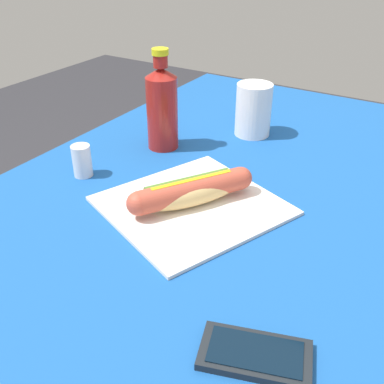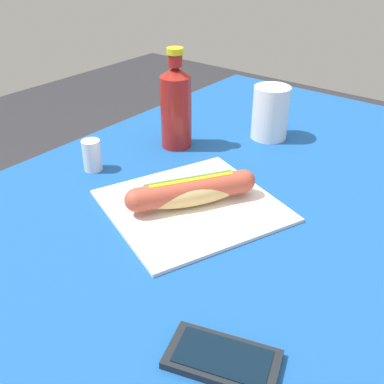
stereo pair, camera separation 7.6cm
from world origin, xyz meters
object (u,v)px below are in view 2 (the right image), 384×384
at_px(salt_shaker, 92,155).
at_px(drinking_cup, 270,113).
at_px(cell_phone, 222,359).
at_px(hot_dog, 192,191).
at_px(soda_bottle, 176,106).

bearing_deg(salt_shaker, drinking_cup, -28.69).
bearing_deg(cell_phone, drinking_cup, 25.49).
bearing_deg(hot_dog, salt_shaker, 93.10).
bearing_deg(salt_shaker, cell_phone, -115.18).
xyz_separation_m(cell_phone, salt_shaker, (0.22, 0.46, 0.03)).
distance_m(hot_dog, soda_bottle, 0.26).
relative_size(soda_bottle, salt_shaker, 3.38).
height_order(soda_bottle, salt_shaker, soda_bottle).
bearing_deg(salt_shaker, hot_dog, -86.90).
xyz_separation_m(drinking_cup, salt_shaker, (-0.35, 0.19, -0.03)).
bearing_deg(drinking_cup, hot_dog, -172.33).
relative_size(soda_bottle, drinking_cup, 1.79).
distance_m(hot_dog, cell_phone, 0.32).
xyz_separation_m(hot_dog, drinking_cup, (0.34, 0.05, 0.03)).
bearing_deg(soda_bottle, hot_dog, -134.10).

